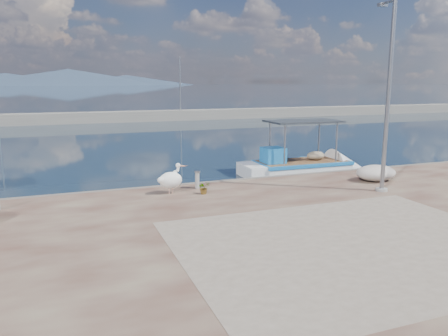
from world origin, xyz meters
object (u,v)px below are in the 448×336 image
Objects in this scene: lamp_post at (387,104)px; bollard_near at (197,179)px; boat_right at (301,169)px; pelican at (171,180)px.

bollard_near is at bearing 156.09° from lamp_post.
lamp_post is 7.65m from bollard_near.
boat_right is 0.94× the size of lamp_post.
pelican reaches higher than bollard_near.
lamp_post reaches higher than bollard_near.
boat_right is at bearing 15.30° from pelican.
lamp_post is at bearing -27.37° from pelican.
boat_right reaches higher than bollard_near.
lamp_post is at bearing -89.04° from boat_right.
boat_right is 5.56× the size of pelican.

